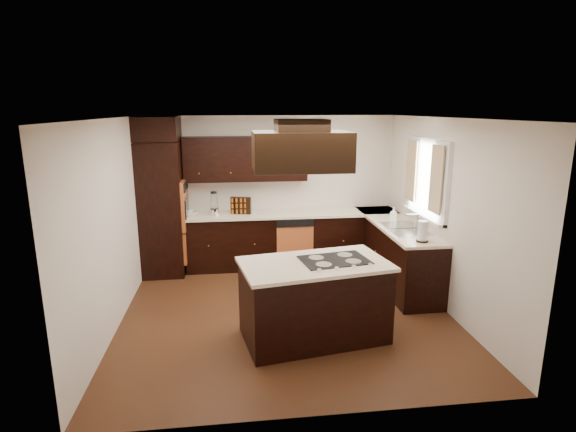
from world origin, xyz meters
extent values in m
cube|color=brown|center=(0.00, 0.00, -0.01)|extent=(4.20, 4.20, 0.02)
cube|color=white|center=(0.00, 0.00, 2.51)|extent=(4.20, 4.20, 0.02)
cube|color=silver|center=(0.00, 2.11, 1.25)|extent=(4.20, 0.02, 2.50)
cube|color=silver|center=(0.00, -2.11, 1.25)|extent=(4.20, 0.02, 2.50)
cube|color=silver|center=(-2.11, 0.00, 1.25)|extent=(0.02, 4.20, 2.50)
cube|color=silver|center=(2.11, 0.00, 1.25)|extent=(0.02, 4.20, 2.50)
cube|color=black|center=(-1.78, 1.71, 1.06)|extent=(0.65, 0.75, 2.12)
cube|color=orange|center=(-1.43, 1.71, 1.12)|extent=(0.05, 0.62, 0.78)
cube|color=black|center=(0.03, 1.80, 0.44)|extent=(2.93, 0.60, 0.88)
cube|color=black|center=(1.80, 0.90, 0.44)|extent=(0.60, 2.40, 0.88)
cube|color=#FFE9CA|center=(0.03, 1.79, 0.90)|extent=(2.93, 0.63, 0.04)
cube|color=#FFE9CA|center=(1.79, 0.90, 0.90)|extent=(0.63, 2.40, 0.04)
cube|color=black|center=(-0.43, 1.93, 1.81)|extent=(2.00, 0.34, 0.72)
cube|color=orange|center=(0.33, 1.50, 0.40)|extent=(0.60, 0.05, 0.72)
cube|color=white|center=(2.07, 0.55, 1.65)|extent=(0.06, 1.32, 1.12)
cube|color=white|center=(2.10, 0.55, 1.65)|extent=(0.00, 1.20, 1.00)
cube|color=beige|center=(2.01, 0.13, 1.70)|extent=(0.02, 0.34, 0.90)
cube|color=beige|center=(2.01, 0.97, 1.70)|extent=(0.02, 0.34, 0.90)
cube|color=silver|center=(1.80, 0.55, 0.92)|extent=(0.52, 0.84, 0.01)
cube|color=black|center=(0.24, -0.71, 0.44)|extent=(1.72, 1.13, 0.88)
cube|color=#FFE9CA|center=(0.24, -0.71, 0.90)|extent=(1.79, 1.20, 0.04)
cube|color=black|center=(0.48, -0.67, 0.93)|extent=(0.83, 0.62, 0.01)
cube|color=black|center=(0.10, -0.55, 2.16)|extent=(1.05, 0.72, 0.42)
cube|color=black|center=(0.10, -0.55, 2.44)|extent=(0.55, 0.50, 0.13)
cylinder|color=silver|center=(-0.96, 1.78, 0.97)|extent=(0.15, 0.15, 0.10)
cone|color=silver|center=(-0.96, 1.78, 1.15)|extent=(0.13, 0.13, 0.26)
cube|color=black|center=(-0.53, 1.81, 1.06)|extent=(0.34, 0.18, 0.28)
imported|color=white|center=(-1.36, 1.78, 0.95)|extent=(0.35, 0.35, 0.07)
imported|color=white|center=(1.79, 1.02, 1.03)|extent=(0.13, 0.13, 0.22)
cylinder|color=white|center=(1.78, -0.09, 1.06)|extent=(0.15, 0.15, 0.28)
camera|label=1|loc=(-0.65, -5.44, 2.62)|focal=28.00mm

